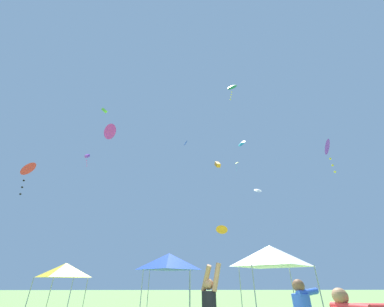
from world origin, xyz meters
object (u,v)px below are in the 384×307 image
object	(u,v)px
kite_lime_box	(104,110)
kite_purple_box	(87,156)
canopy_tent_blue	(169,261)
kite_red_delta	(28,169)
kite_blue_diamond	(185,143)
kite_purple_delta	(326,147)
canopy_tent_white	(271,256)
kite_orange_box	(218,165)
canopy_tent_yellow	(65,270)
kite_white_delta	(258,190)
kite_green_delta	(232,87)
kite_yellow_diamond	(237,163)
kite_orange_delta	(222,229)
kite_cyan_delta	(242,143)
kite_magenta_delta	(109,131)

from	to	relation	value
kite_lime_box	kite_purple_box	size ratio (longest dim) A/B	0.65
canopy_tent_blue	kite_red_delta	distance (m)	14.92
kite_blue_diamond	kite_purple_delta	world-z (taller)	kite_blue_diamond
canopy_tent_white	kite_orange_box	bearing A→B (deg)	91.86
kite_lime_box	kite_orange_box	world-z (taller)	kite_lime_box
canopy_tent_yellow	kite_lime_box	distance (m)	19.22
kite_lime_box	kite_red_delta	world-z (taller)	kite_lime_box
kite_white_delta	canopy_tent_blue	bearing A→B (deg)	-172.08
canopy_tent_white	kite_green_delta	bearing A→B (deg)	114.77
canopy_tent_yellow	kite_yellow_diamond	distance (m)	24.47
kite_orange_box	kite_purple_box	bearing A→B (deg)	-146.15
kite_purple_box	kite_white_delta	size ratio (longest dim) A/B	1.92
kite_orange_delta	kite_yellow_diamond	bearing A→B (deg)	60.56
kite_orange_delta	kite_red_delta	size ratio (longest dim) A/B	0.46
kite_blue_diamond	kite_purple_box	size ratio (longest dim) A/B	0.62
canopy_tent_blue	kite_white_delta	world-z (taller)	kite_white_delta
kite_cyan_delta	kite_green_delta	distance (m)	16.61
canopy_tent_yellow	kite_orange_delta	world-z (taller)	kite_orange_delta
kite_red_delta	kite_purple_delta	bearing A→B (deg)	-1.95
canopy_tent_white	kite_blue_diamond	distance (m)	25.26
canopy_tent_white	kite_magenta_delta	bearing A→B (deg)	157.99
kite_magenta_delta	kite_yellow_diamond	xyz separation A→B (m)	(14.74, 11.56, 2.60)
kite_magenta_delta	kite_cyan_delta	bearing A→B (deg)	37.21
kite_orange_box	kite_purple_delta	size ratio (longest dim) A/B	0.42
canopy_tent_yellow	kite_cyan_delta	xyz separation A→B (m)	(16.74, 12.76, 18.27)
kite_purple_box	kite_yellow_diamond	distance (m)	20.51
canopy_tent_blue	kite_yellow_diamond	bearing A→B (deg)	54.02
kite_orange_delta	kite_green_delta	xyz separation A→B (m)	(0.43, -8.20, 10.70)
kite_blue_diamond	kite_yellow_diamond	xyz separation A→B (m)	(7.59, -0.82, -3.87)
kite_cyan_delta	kite_purple_box	bearing A→B (deg)	-146.50
kite_orange_box	kite_purple_box	world-z (taller)	kite_orange_box
kite_magenta_delta	kite_green_delta	size ratio (longest dim) A/B	0.90
kite_green_delta	kite_yellow_diamond	bearing A→B (deg)	77.26
canopy_tent_yellow	canopy_tent_blue	distance (m)	7.03
canopy_tent_white	kite_red_delta	xyz separation A→B (m)	(-18.72, 5.35, 7.51)
kite_cyan_delta	kite_orange_delta	bearing A→B (deg)	-124.57
kite_lime_box	kite_red_delta	distance (m)	11.66
kite_blue_diamond	kite_red_delta	size ratio (longest dim) A/B	0.28
kite_orange_delta	kite_green_delta	size ratio (longest dim) A/B	0.72
kite_purple_box	kite_blue_diamond	bearing A→B (deg)	53.48
canopy_tent_white	kite_lime_box	size ratio (longest dim) A/B	4.09
kite_purple_box	kite_green_delta	distance (m)	14.55
kite_orange_delta	kite_white_delta	distance (m)	5.50
kite_purple_box	kite_orange_delta	size ratio (longest dim) A/B	0.99
kite_magenta_delta	kite_purple_delta	world-z (taller)	kite_magenta_delta
canopy_tent_yellow	kite_lime_box	world-z (taller)	kite_lime_box
kite_blue_diamond	kite_purple_delta	size ratio (longest dim) A/B	0.26
kite_magenta_delta	kite_orange_delta	bearing A→B (deg)	23.75
kite_red_delta	kite_white_delta	bearing A→B (deg)	1.10
kite_orange_box	kite_yellow_diamond	distance (m)	4.09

